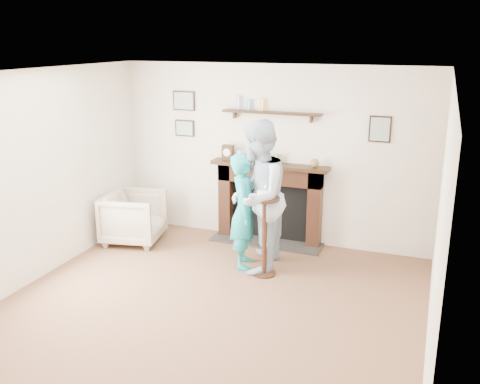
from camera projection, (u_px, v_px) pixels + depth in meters
name	position (u px, v px, depth m)	size (l,w,h in m)	color
ground	(199.00, 318.00, 5.61)	(5.00, 5.00, 0.00)	brown
room_shell	(222.00, 154.00, 5.77)	(4.54, 5.02, 2.52)	beige
armchair	(135.00, 241.00, 7.72)	(0.78, 0.80, 0.73)	tan
man	(256.00, 268.00, 6.82)	(0.92, 0.72, 1.90)	silver
woman	(244.00, 265.00, 6.91)	(0.54, 0.35, 1.48)	#1FB2A6
pedestal_table	(265.00, 221.00, 6.46)	(0.36, 0.36, 1.14)	black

